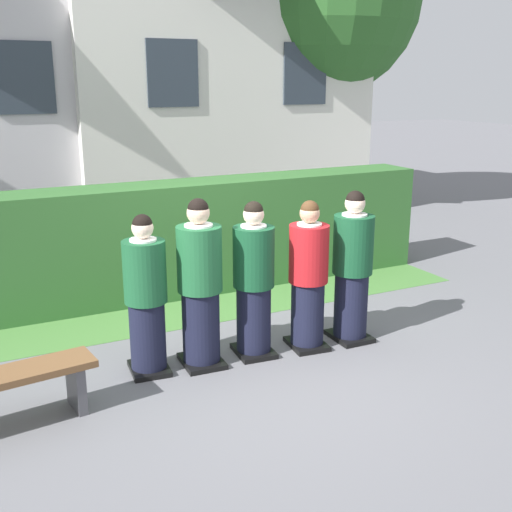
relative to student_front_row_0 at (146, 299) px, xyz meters
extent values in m
plane|color=slate|center=(1.10, -0.12, -0.74)|extent=(60.00, 60.00, 0.00)
cylinder|color=black|center=(0.00, 0.00, -0.38)|extent=(0.34, 0.34, 0.71)
cube|color=black|center=(0.00, 0.00, -0.71)|extent=(0.40, 0.48, 0.05)
cylinder|color=#19512D|center=(0.00, 0.00, 0.27)|extent=(0.40, 0.40, 0.59)
cylinder|color=white|center=(0.00, 0.00, 0.57)|extent=(0.25, 0.25, 0.03)
cube|color=#236038|center=(0.02, 0.19, 0.39)|extent=(0.04, 0.02, 0.26)
sphere|color=beige|center=(0.00, 0.00, 0.69)|extent=(0.20, 0.20, 0.20)
sphere|color=black|center=(0.00, 0.00, 0.72)|extent=(0.19, 0.19, 0.19)
cylinder|color=black|center=(0.52, -0.08, -0.35)|extent=(0.37, 0.37, 0.77)
cube|color=black|center=(0.52, -0.08, -0.71)|extent=(0.41, 0.50, 0.05)
cylinder|color=#1E5B33|center=(0.52, -0.08, 0.35)|extent=(0.43, 0.43, 0.63)
cylinder|color=white|center=(0.52, -0.08, 0.67)|extent=(0.27, 0.27, 0.03)
cube|color=gold|center=(0.53, 0.13, 0.47)|extent=(0.04, 0.01, 0.28)
sphere|color=beige|center=(0.52, -0.08, 0.79)|extent=(0.22, 0.22, 0.22)
sphere|color=black|center=(0.52, -0.08, 0.83)|extent=(0.20, 0.20, 0.20)
cube|color=white|center=(0.53, 0.20, 0.25)|extent=(0.15, 0.02, 0.20)
cylinder|color=black|center=(1.08, -0.09, -0.37)|extent=(0.35, 0.35, 0.73)
cube|color=black|center=(1.08, -0.09, -0.71)|extent=(0.41, 0.49, 0.05)
cylinder|color=#144728|center=(1.08, -0.09, 0.30)|extent=(0.41, 0.41, 0.61)
cylinder|color=white|center=(1.08, -0.09, 0.61)|extent=(0.26, 0.26, 0.03)
cube|color=gold|center=(1.10, 0.10, 0.42)|extent=(0.04, 0.02, 0.27)
sphere|color=beige|center=(1.08, -0.09, 0.73)|extent=(0.21, 0.21, 0.21)
sphere|color=black|center=(1.08, -0.09, 0.76)|extent=(0.19, 0.19, 0.19)
cylinder|color=black|center=(1.67, -0.18, -0.38)|extent=(0.34, 0.34, 0.72)
cube|color=black|center=(1.67, -0.18, -0.71)|extent=(0.41, 0.49, 0.05)
cylinder|color=#AD191E|center=(1.67, -0.18, 0.28)|extent=(0.41, 0.41, 0.60)
cylinder|color=white|center=(1.67, -0.18, 0.58)|extent=(0.25, 0.25, 0.03)
cube|color=navy|center=(1.69, 0.01, 0.40)|extent=(0.04, 0.02, 0.26)
sphere|color=tan|center=(1.67, -0.18, 0.70)|extent=(0.20, 0.20, 0.20)
sphere|color=#472D19|center=(1.67, -0.18, 0.74)|extent=(0.19, 0.19, 0.19)
cube|color=white|center=(1.70, 0.08, 0.19)|extent=(0.15, 0.03, 0.20)
cylinder|color=black|center=(2.19, -0.21, -0.36)|extent=(0.36, 0.36, 0.75)
cube|color=black|center=(2.19, -0.21, -0.71)|extent=(0.39, 0.48, 0.05)
cylinder|color=#144728|center=(2.19, -0.21, 0.32)|extent=(0.42, 0.42, 0.62)
cylinder|color=white|center=(2.19, -0.21, 0.64)|extent=(0.26, 0.26, 0.03)
cube|color=navy|center=(2.20, -0.01, 0.45)|extent=(0.04, 0.01, 0.27)
sphere|color=beige|center=(2.19, -0.21, 0.76)|extent=(0.21, 0.21, 0.21)
sphere|color=black|center=(2.19, -0.21, 0.80)|extent=(0.19, 0.19, 0.19)
cube|color=#33662D|center=(1.10, 2.10, -0.01)|extent=(7.08, 0.70, 1.46)
cube|color=silver|center=(3.39, 6.91, 1.54)|extent=(5.73, 3.86, 4.56)
cube|color=#2D3842|center=(2.10, 4.96, 2.09)|extent=(0.90, 0.04, 1.10)
cube|color=#2D3842|center=(4.68, 4.96, 2.09)|extent=(0.90, 0.04, 1.10)
cube|color=#2D3842|center=(-0.24, 5.20, 2.02)|extent=(0.90, 0.04, 1.10)
cylinder|color=brown|center=(5.73, 6.07, 0.50)|extent=(0.24, 0.24, 2.47)
cube|color=brown|center=(-1.32, -0.49, -0.29)|extent=(1.43, 0.52, 0.06)
cube|color=#4C4C51|center=(-0.77, -0.42, -0.53)|extent=(0.12, 0.33, 0.42)
cube|color=#477A38|center=(1.10, 1.30, -0.73)|extent=(7.08, 0.90, 0.01)
camera|label=1|loc=(-1.59, -5.45, 1.98)|focal=44.21mm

